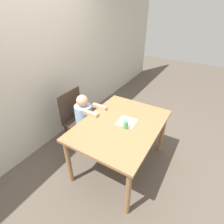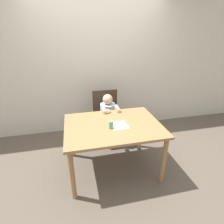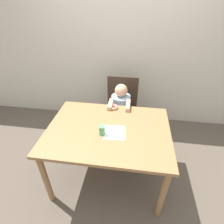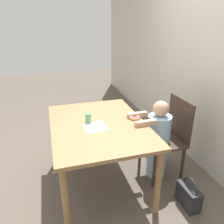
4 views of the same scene
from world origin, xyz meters
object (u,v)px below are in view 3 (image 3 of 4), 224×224
chair (121,108)px  cup (102,130)px  donut (114,107)px  handbag (154,132)px  child_figure (120,114)px

chair → cup: (-0.11, -0.89, 0.30)m
chair → cup: 0.95m
donut → cup: bearing=-95.6°
donut → handbag: (0.60, 0.36, -0.64)m
chair → handbag: bearing=-3.4°
chair → donut: chair is taller
child_figure → donut: bearing=-103.7°
chair → cup: bearing=-97.3°
chair → cup: chair is taller
handbag → chair: bearing=176.6°
child_figure → cup: bearing=-98.5°
child_figure → handbag: 0.65m
chair → handbag: size_ratio=2.83×
chair → child_figure: same height
donut → cup: size_ratio=1.13×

